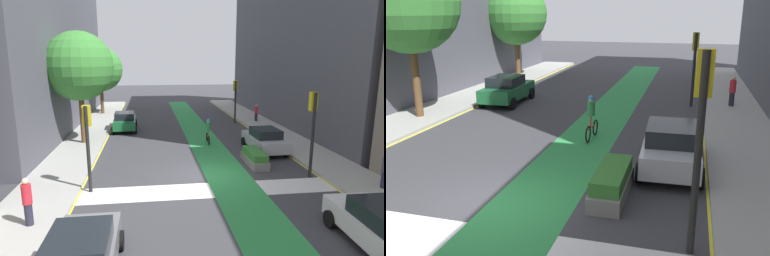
% 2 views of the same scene
% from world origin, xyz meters
% --- Properties ---
extents(ground_plane, '(120.00, 120.00, 0.00)m').
position_xyz_m(ground_plane, '(0.00, 0.00, 0.00)').
color(ground_plane, '#38383D').
extents(bike_lane_paint, '(2.40, 60.00, 0.01)m').
position_xyz_m(bike_lane_paint, '(1.29, 0.00, 0.00)').
color(bike_lane_paint, '#2D8C47').
rests_on(bike_lane_paint, ground_plane).
extents(crosswalk_band, '(12.00, 1.80, 0.01)m').
position_xyz_m(crosswalk_band, '(0.00, -2.00, 0.00)').
color(crosswalk_band, silver).
rests_on(crosswalk_band, ground_plane).
extents(sidewalk_left, '(3.00, 60.00, 0.15)m').
position_xyz_m(sidewalk_left, '(-7.50, 0.00, 0.07)').
color(sidewalk_left, '#9E9E99').
rests_on(sidewalk_left, ground_plane).
extents(curb_stripe_left, '(0.16, 60.00, 0.01)m').
position_xyz_m(curb_stripe_left, '(-6.00, 0.00, 0.01)').
color(curb_stripe_left, yellow).
rests_on(curb_stripe_left, ground_plane).
extents(sidewalk_right, '(3.00, 60.00, 0.15)m').
position_xyz_m(sidewalk_right, '(7.50, 0.00, 0.07)').
color(sidewalk_right, '#9E9E99').
rests_on(sidewalk_right, ground_plane).
extents(curb_stripe_right, '(0.16, 60.00, 0.01)m').
position_xyz_m(curb_stripe_right, '(6.00, 0.00, 0.01)').
color(curb_stripe_right, yellow).
rests_on(curb_stripe_right, ground_plane).
extents(traffic_signal_near_right, '(0.35, 0.52, 4.41)m').
position_xyz_m(traffic_signal_near_right, '(5.49, -0.84, 3.08)').
color(traffic_signal_near_right, black).
rests_on(traffic_signal_near_right, ground_plane).
extents(traffic_signal_near_left, '(0.35, 0.52, 4.01)m').
position_xyz_m(traffic_signal_near_left, '(-5.50, -1.34, 2.82)').
color(traffic_signal_near_left, black).
rests_on(traffic_signal_near_left, ground_plane).
extents(traffic_signal_far_right, '(0.35, 0.52, 4.00)m').
position_xyz_m(traffic_signal_far_right, '(5.40, 13.93, 2.82)').
color(traffic_signal_far_right, black).
rests_on(traffic_signal_far_right, ground_plane).
extents(car_white_right_near, '(2.11, 4.24, 1.57)m').
position_xyz_m(car_white_right_near, '(4.58, -7.51, 0.80)').
color(car_white_right_near, silver).
rests_on(car_white_right_near, ground_plane).
extents(car_green_left_far, '(2.12, 4.25, 1.57)m').
position_xyz_m(car_green_left_far, '(-4.79, 11.92, 0.80)').
color(car_green_left_far, '#196033').
rests_on(car_green_left_far, ground_plane).
extents(car_silver_right_far, '(2.13, 4.25, 1.57)m').
position_xyz_m(car_silver_right_far, '(4.79, 3.99, 0.80)').
color(car_silver_right_far, '#B2B7BF').
rests_on(car_silver_right_far, ground_plane).
extents(cyclist_in_lane, '(0.32, 1.73, 1.86)m').
position_xyz_m(cyclist_in_lane, '(1.46, 6.46, 0.97)').
color(cyclist_in_lane, black).
rests_on(cyclist_in_lane, ground_plane).
extents(pedestrian_sidewalk_right_a, '(0.34, 0.34, 1.60)m').
position_xyz_m(pedestrian_sidewalk_right_a, '(7.49, 13.83, 0.96)').
color(pedestrian_sidewalk_right_a, '#262638').
rests_on(pedestrian_sidewalk_right_a, sidewalk_right).
extents(pedestrian_sidewalk_left_a, '(0.34, 0.34, 1.79)m').
position_xyz_m(pedestrian_sidewalk_left_a, '(-7.12, -4.64, 1.07)').
color(pedestrian_sidewalk_left_a, '#262638').
rests_on(pedestrian_sidewalk_left_a, sidewalk_left).
extents(street_tree_near, '(4.74, 4.74, 7.75)m').
position_xyz_m(street_tree_near, '(-7.40, 7.44, 5.51)').
color(street_tree_near, brown).
rests_on(street_tree_near, sidewalk_left).
extents(street_tree_far, '(4.70, 4.70, 7.11)m').
position_xyz_m(street_tree_far, '(-7.75, 20.36, 4.90)').
color(street_tree_far, brown).
rests_on(street_tree_far, sidewalk_left).
extents(median_planter, '(0.91, 2.69, 0.85)m').
position_xyz_m(median_planter, '(3.29, 1.40, 0.40)').
color(median_planter, slate).
rests_on(median_planter, ground_plane).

